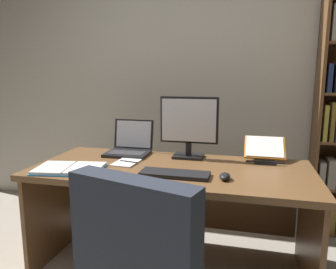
{
  "coord_description": "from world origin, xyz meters",
  "views": [
    {
      "loc": [
        0.51,
        -1.15,
        1.32
      ],
      "look_at": [
        0.03,
        0.8,
        0.95
      ],
      "focal_mm": 34.32,
      "sensor_mm": 36.0,
      "label": 1
    }
  ],
  "objects": [
    {
      "name": "reading_stand_with_book",
      "position": [
        0.64,
        1.18,
        0.8
      ],
      "size": [
        0.28,
        0.26,
        0.16
      ],
      "color": "black",
      "rests_on": "desk"
    },
    {
      "name": "notepad",
      "position": [
        -0.29,
        0.86,
        0.73
      ],
      "size": [
        0.16,
        0.22,
        0.01
      ],
      "primitive_type": "cube",
      "rotation": [
        0.0,
        0.0,
        -0.07
      ],
      "color": "white",
      "rests_on": "desk"
    },
    {
      "name": "wall_back",
      "position": [
        0.0,
        1.92,
        1.35
      ],
      "size": [
        5.14,
        0.12,
        2.7
      ],
      "primitive_type": "cube",
      "color": "beige",
      "rests_on": "ground"
    },
    {
      "name": "keyboard",
      "position": [
        0.1,
        0.67,
        0.73
      ],
      "size": [
        0.42,
        0.15,
        0.02
      ],
      "primitive_type": "cube",
      "color": "black",
      "rests_on": "desk"
    },
    {
      "name": "open_binder",
      "position": [
        -0.58,
        0.62,
        0.73
      ],
      "size": [
        0.46,
        0.35,
        0.02
      ],
      "rotation": [
        0.0,
        0.0,
        0.17
      ],
      "color": "#2D84C6",
      "rests_on": "desk"
    },
    {
      "name": "monitor",
      "position": [
        0.1,
        1.13,
        0.94
      ],
      "size": [
        0.43,
        0.16,
        0.45
      ],
      "color": "black",
      "rests_on": "desk"
    },
    {
      "name": "laptop",
      "position": [
        -0.37,
        1.13,
        0.78
      ],
      "size": [
        0.32,
        0.3,
        0.25
      ],
      "color": "black",
      "rests_on": "desk"
    },
    {
      "name": "pen",
      "position": [
        -0.27,
        0.86,
        0.74
      ],
      "size": [
        0.14,
        0.03,
        0.01
      ],
      "primitive_type": "cylinder",
      "rotation": [
        0.0,
        1.57,
        -0.19
      ],
      "color": "black",
      "rests_on": "notepad"
    },
    {
      "name": "desk",
      "position": [
        0.04,
        0.93,
        0.54
      ],
      "size": [
        1.83,
        0.82,
        0.72
      ],
      "color": "brown",
      "rests_on": "ground"
    },
    {
      "name": "computer_mouse",
      "position": [
        0.4,
        0.67,
        0.74
      ],
      "size": [
        0.06,
        0.1,
        0.04
      ],
      "primitive_type": "ellipsoid",
      "color": "black",
      "rests_on": "desk"
    }
  ]
}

